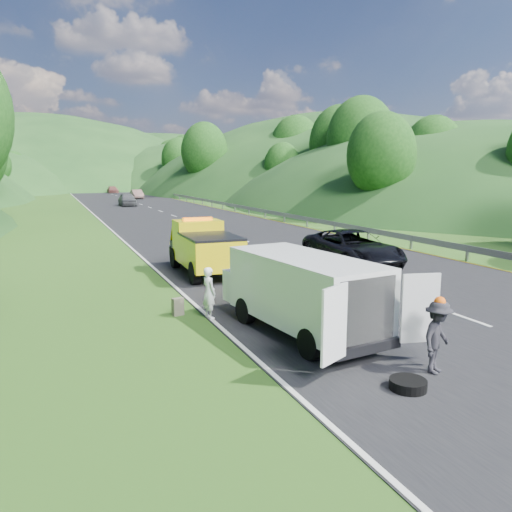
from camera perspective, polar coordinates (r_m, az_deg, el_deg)
name	(u,v)px	position (r m, az deg, el deg)	size (l,w,h in m)	color
ground	(337,310)	(15.69, 9.30, -6.16)	(320.00, 320.00, 0.00)	#38661E
road_surface	(161,211)	(54.09, -10.84, 5.04)	(14.00, 200.00, 0.02)	black
guardrail	(195,203)	(67.94, -6.99, 6.05)	(0.06, 140.00, 1.52)	gray
tree_line_right	(260,198)	(79.24, 0.44, 6.64)	(14.00, 140.00, 14.00)	#285E1B
hills_backdrop	(102,186)	(148.25, -17.19, 7.65)	(201.00, 288.60, 44.00)	#2D5B23
tow_truck	(204,247)	(20.81, -5.98, 0.97)	(2.16, 5.36, 2.28)	black
white_van	(301,290)	(13.10, 5.14, -3.88)	(3.22, 6.16, 2.10)	black
woman	(210,318)	(14.75, -5.33, -7.12)	(0.55, 0.40, 1.51)	white
child	(270,317)	(14.84, 1.63, -6.97)	(0.53, 0.41, 1.09)	tan
worker	(435,373)	(11.56, 19.81, -12.52)	(1.02, 0.59, 1.58)	black
suitcase	(178,307)	(15.09, -8.92, -5.75)	(0.33, 0.18, 0.53)	brown
spare_tire	(408,390)	(10.59, 16.95, -14.45)	(0.73, 0.73, 0.20)	black
passing_suv	(352,266)	(23.01, 10.90, -1.13)	(2.64, 5.74, 1.59)	black
dist_car_a	(127,206)	(63.41, -14.48, 5.56)	(1.84, 4.56, 1.55)	#45474A
dist_car_b	(137,199)	(79.05, -13.43, 6.37)	(1.47, 4.20, 1.39)	brown
dist_car_c	(113,193)	(100.40, -16.03, 6.91)	(1.82, 4.47, 1.30)	brown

